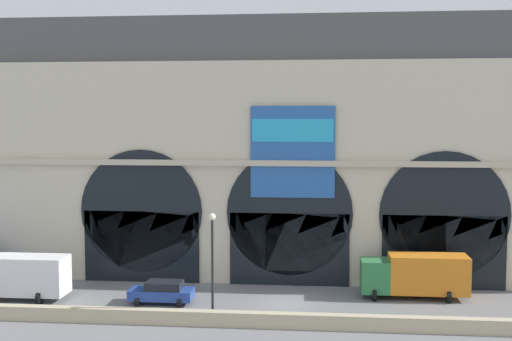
{
  "coord_description": "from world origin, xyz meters",
  "views": [
    {
      "loc": [
        2.08,
        -43.4,
        12.78
      ],
      "look_at": [
        -2.56,
        5.0,
        8.83
      ],
      "focal_mm": 44.91,
      "sensor_mm": 36.0,
      "label": 1
    }
  ],
  "objects": [
    {
      "name": "ground_plane",
      "position": [
        0.0,
        0.0,
        0.0
      ],
      "size": [
        200.0,
        200.0,
        0.0
      ],
      "primitive_type": "plane",
      "color": "slate"
    },
    {
      "name": "quay_parapet_wall",
      "position": [
        0.0,
        -5.18,
        0.46
      ],
      "size": [
        90.0,
        0.7,
        0.93
      ],
      "primitive_type": "cube",
      "color": "#BCAD8C",
      "rests_on": "ground"
    },
    {
      "name": "station_building",
      "position": [
        0.03,
        7.54,
        10.09
      ],
      "size": [
        48.56,
        5.51,
        20.7
      ],
      "color": "beige",
      "rests_on": "ground"
    },
    {
      "name": "box_truck_west",
      "position": [
        -19.1,
        -0.74,
        1.7
      ],
      "size": [
        7.5,
        2.91,
        3.12
      ],
      "color": "#ADB2B7",
      "rests_on": "ground"
    },
    {
      "name": "car_midwest",
      "position": [
        -8.55,
        -0.73,
        0.8
      ],
      "size": [
        4.4,
        2.22,
        1.55
      ],
      "color": "#28479E",
      "rests_on": "ground"
    },
    {
      "name": "box_truck_mideast",
      "position": [
        9.12,
        2.31,
        1.7
      ],
      "size": [
        7.5,
        2.91,
        3.12
      ],
      "color": "#2D7A42",
      "rests_on": "ground"
    },
    {
      "name": "street_lamp_quayside",
      "position": [
        -4.41,
        -4.38,
        4.41
      ],
      "size": [
        0.44,
        0.44,
        6.9
      ],
      "color": "black",
      "rests_on": "ground"
    }
  ]
}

